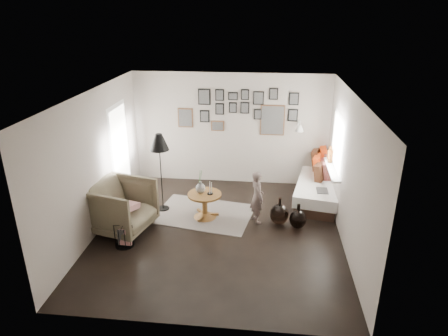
# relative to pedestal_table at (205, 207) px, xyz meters

# --- Properties ---
(ground) EXTENTS (4.80, 4.80, 0.00)m
(ground) POSITION_rel_pedestal_table_xyz_m (0.34, -0.53, -0.24)
(ground) COLOR black
(ground) RESTS_ON ground
(wall_back) EXTENTS (4.50, 0.00, 4.50)m
(wall_back) POSITION_rel_pedestal_table_xyz_m (0.34, 1.87, 1.06)
(wall_back) COLOR #AA9E94
(wall_back) RESTS_ON ground
(wall_front) EXTENTS (4.50, 0.00, 4.50)m
(wall_front) POSITION_rel_pedestal_table_xyz_m (0.34, -2.93, 1.06)
(wall_front) COLOR #AA9E94
(wall_front) RESTS_ON ground
(wall_left) EXTENTS (0.00, 4.80, 4.80)m
(wall_left) POSITION_rel_pedestal_table_xyz_m (-1.91, -0.53, 1.06)
(wall_left) COLOR #AA9E94
(wall_left) RESTS_ON ground
(wall_right) EXTENTS (0.00, 4.80, 4.80)m
(wall_right) POSITION_rel_pedestal_table_xyz_m (2.59, -0.53, 1.06)
(wall_right) COLOR #AA9E94
(wall_right) RESTS_ON ground
(ceiling) EXTENTS (4.80, 4.80, 0.00)m
(ceiling) POSITION_rel_pedestal_table_xyz_m (0.34, -0.53, 2.36)
(ceiling) COLOR white
(ceiling) RESTS_ON wall_back
(door_left) EXTENTS (0.00, 2.14, 2.14)m
(door_left) POSITION_rel_pedestal_table_xyz_m (-1.90, 0.67, 0.81)
(door_left) COLOR white
(door_left) RESTS_ON wall_left
(window_right) EXTENTS (0.15, 1.32, 1.30)m
(window_right) POSITION_rel_pedestal_table_xyz_m (2.51, 0.81, 0.69)
(window_right) COLOR white
(window_right) RESTS_ON wall_right
(gallery_wall) EXTENTS (2.74, 0.03, 1.08)m
(gallery_wall) POSITION_rel_pedestal_table_xyz_m (0.63, 1.85, 1.50)
(gallery_wall) COLOR brown
(gallery_wall) RESTS_ON wall_back
(wall_sconce) EXTENTS (0.18, 0.36, 0.16)m
(wall_sconce) POSITION_rel_pedestal_table_xyz_m (1.89, 1.60, 1.22)
(wall_sconce) COLOR white
(wall_sconce) RESTS_ON wall_back
(rug) EXTENTS (2.11, 1.65, 0.01)m
(rug) POSITION_rel_pedestal_table_xyz_m (-0.05, 0.14, -0.24)
(rug) COLOR #BAAEA4
(rug) RESTS_ON ground
(pedestal_table) EXTENTS (0.67, 0.67, 0.52)m
(pedestal_table) POSITION_rel_pedestal_table_xyz_m (0.00, 0.00, 0.00)
(pedestal_table) COLOR brown
(pedestal_table) RESTS_ON ground
(vase) EXTENTS (0.19, 0.19, 0.48)m
(vase) POSITION_rel_pedestal_table_xyz_m (-0.08, 0.02, 0.43)
(vase) COLOR black
(vase) RESTS_ON pedestal_table
(candles) EXTENTS (0.11, 0.11, 0.25)m
(candles) POSITION_rel_pedestal_table_xyz_m (0.11, -0.00, 0.40)
(candles) COLOR black
(candles) RESTS_ON pedestal_table
(daybed) EXTENTS (1.23, 2.14, 0.99)m
(daybed) POSITION_rel_pedestal_table_xyz_m (2.34, 1.17, 0.08)
(daybed) COLOR black
(daybed) RESTS_ON ground
(magazine_on_daybed) EXTENTS (0.23, 0.31, 0.02)m
(magazine_on_daybed) POSITION_rel_pedestal_table_xyz_m (2.34, 0.52, 0.22)
(magazine_on_daybed) COLOR black
(magazine_on_daybed) RESTS_ON daybed
(armchair) EXTENTS (1.28, 1.26, 0.96)m
(armchair) POSITION_rel_pedestal_table_xyz_m (-1.46, -0.63, 0.24)
(armchair) COLOR brown
(armchair) RESTS_ON ground
(armchair_cushion) EXTENTS (0.55, 0.55, 0.20)m
(armchair_cushion) POSITION_rel_pedestal_table_xyz_m (-1.43, -0.58, 0.24)
(armchair_cushion) COLOR silver
(armchair_cushion) RESTS_ON armchair
(floor_lamp) EXTENTS (0.38, 0.38, 1.64)m
(floor_lamp) POSITION_rel_pedestal_table_xyz_m (-0.92, 0.25, 1.17)
(floor_lamp) COLOR black
(floor_lamp) RESTS_ON ground
(magazine_basket) EXTENTS (0.36, 0.36, 0.40)m
(magazine_basket) POSITION_rel_pedestal_table_xyz_m (-1.26, -1.16, -0.04)
(magazine_basket) COLOR black
(magazine_basket) RESTS_ON ground
(demijohn_large) EXTENTS (0.37, 0.37, 0.55)m
(demijohn_large) POSITION_rel_pedestal_table_xyz_m (1.47, -0.10, -0.03)
(demijohn_large) COLOR black
(demijohn_large) RESTS_ON ground
(demijohn_small) EXTENTS (0.32, 0.32, 0.50)m
(demijohn_small) POSITION_rel_pedestal_table_xyz_m (1.82, -0.22, -0.05)
(demijohn_small) COLOR black
(demijohn_small) RESTS_ON ground
(child) EXTENTS (0.39, 0.45, 1.06)m
(child) POSITION_rel_pedestal_table_xyz_m (1.03, -0.04, 0.29)
(child) COLOR #62514D
(child) RESTS_ON ground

